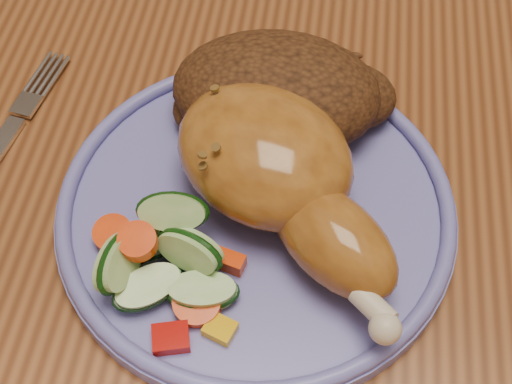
% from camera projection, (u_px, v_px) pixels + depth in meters
% --- Properties ---
extents(dining_table, '(0.90, 1.40, 0.75)m').
position_uv_depth(dining_table, '(396.00, 177.00, 0.58)').
color(dining_table, brown).
rests_on(dining_table, ground).
extents(plate, '(0.25, 0.25, 0.01)m').
position_uv_depth(plate, '(256.00, 211.00, 0.45)').
color(plate, '#6261B4').
rests_on(plate, dining_table).
extents(plate_rim, '(0.25, 0.25, 0.01)m').
position_uv_depth(plate_rim, '(256.00, 201.00, 0.44)').
color(plate_rim, '#6261B4').
rests_on(plate_rim, plate).
extents(chicken_leg, '(0.17, 0.18, 0.06)m').
position_uv_depth(chicken_leg, '(281.00, 174.00, 0.43)').
color(chicken_leg, '#A66422').
rests_on(chicken_leg, plate).
extents(rice_pilaf, '(0.15, 0.10, 0.06)m').
position_uv_depth(rice_pilaf, '(281.00, 94.00, 0.47)').
color(rice_pilaf, '#482712').
rests_on(rice_pilaf, plate).
extents(vegetable_pile, '(0.10, 0.10, 0.05)m').
position_uv_depth(vegetable_pile, '(161.00, 258.00, 0.41)').
color(vegetable_pile, '#A50A05').
rests_on(vegetable_pile, plate).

